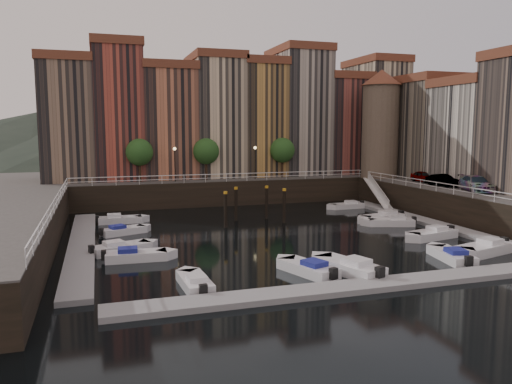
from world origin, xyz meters
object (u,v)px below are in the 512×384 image
object	(u,v)px
gangway	(377,191)
car_a	(424,177)
boat_left_1	(135,256)
car_b	(443,181)
mooring_pilings	(253,206)
boat_left_2	(120,248)
car_c	(476,185)
boat_left_3	(122,231)
corner_tower	(380,122)

from	to	relation	value
gangway	car_a	size ratio (longest dim) A/B	2.17
boat_left_1	car_b	bearing A→B (deg)	19.10
mooring_pilings	boat_left_2	xyz separation A→B (m)	(-13.36, -8.85, -1.29)
car_c	car_a	bearing A→B (deg)	107.61
mooring_pilings	boat_left_1	size ratio (longest dim) A/B	1.42
boat_left_1	car_a	distance (m)	37.17
boat_left_3	car_b	xyz separation A→B (m)	(34.00, 0.17, 3.34)
boat_left_2	car_c	xyz separation A→B (m)	(34.84, 2.48, 3.42)
boat_left_1	car_a	world-z (taller)	car_a
corner_tower	boat_left_3	xyz separation A→B (m)	(-32.88, -11.44, -9.87)
corner_tower	boat_left_1	distance (m)	39.85
corner_tower	car_c	distance (m)	17.18
mooring_pilings	car_a	xyz separation A→B (m)	(21.82, 2.60, 2.00)
boat_left_3	car_b	world-z (taller)	car_b
corner_tower	car_b	distance (m)	13.08
boat_left_3	car_a	size ratio (longest dim) A/B	1.10
car_a	car_c	size ratio (longest dim) A/B	0.72
gangway	car_a	bearing A→B (deg)	-26.98
boat_left_1	gangway	bearing A→B (deg)	32.12
mooring_pilings	car_b	xyz separation A→B (m)	(21.13, -1.78, 2.01)
corner_tower	mooring_pilings	world-z (taller)	corner_tower
boat_left_2	car_c	bearing A→B (deg)	-14.74
corner_tower	car_c	xyz separation A→B (m)	(1.46, -15.86, -6.42)
boat_left_3	car_c	xyz separation A→B (m)	(34.34, -4.42, 3.45)
mooring_pilings	car_b	bearing A→B (deg)	-4.82
gangway	car_a	xyz separation A→B (m)	(4.70, -2.39, 1.74)
car_a	boat_left_1	bearing A→B (deg)	-154.61
gangway	car_a	distance (m)	5.55
boat_left_3	car_a	bearing A→B (deg)	-14.21
corner_tower	boat_left_1	xyz separation A→B (m)	(-32.47, -20.90, -9.84)
corner_tower	car_b	world-z (taller)	corner_tower
boat_left_3	car_b	distance (m)	34.16
boat_left_2	boat_left_3	distance (m)	6.92
mooring_pilings	car_a	bearing A→B (deg)	6.79
corner_tower	boat_left_1	bearing A→B (deg)	-147.23
mooring_pilings	boat_left_2	size ratio (longest dim) A/B	1.38
gangway	car_b	xyz separation A→B (m)	(4.02, -6.77, 1.74)
car_c	boat_left_2	bearing A→B (deg)	-156.15
gangway	boat_left_1	size ratio (longest dim) A/B	1.82
boat_left_2	boat_left_1	bearing A→B (deg)	-89.39
car_a	mooring_pilings	bearing A→B (deg)	-170.04
mooring_pilings	car_b	world-z (taller)	car_b
boat_left_3	car_b	bearing A→B (deg)	-21.40
mooring_pilings	boat_left_3	bearing A→B (deg)	-171.39
boat_left_3	car_c	bearing A→B (deg)	-29.02
mooring_pilings	corner_tower	bearing A→B (deg)	25.37
gangway	boat_left_1	world-z (taller)	gangway
car_c	boat_left_1	bearing A→B (deg)	-151.78
gangway	mooring_pilings	distance (m)	17.83
car_a	car_b	distance (m)	4.43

